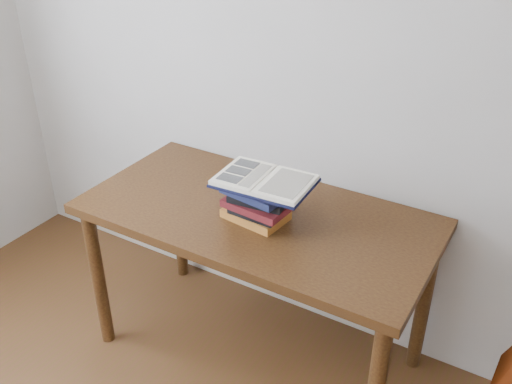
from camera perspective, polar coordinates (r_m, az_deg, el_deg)
The scene contains 3 objects.
desk at distance 2.33m, azimuth 0.07°, elevation -4.04°, with size 1.41×0.71×0.76m.
book_stack at distance 2.18m, azimuth 0.11°, elevation -0.75°, with size 0.27×0.21×0.18m.
open_book at distance 2.10m, azimuth 0.87°, elevation 1.13°, with size 0.36×0.26×0.03m.
Camera 1 is at (0.94, -0.28, 1.96)m, focal length 40.00 mm.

